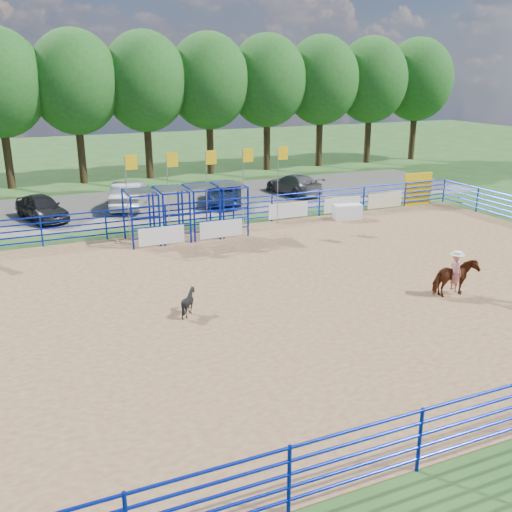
# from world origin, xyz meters

# --- Properties ---
(ground) EXTENTS (120.00, 120.00, 0.00)m
(ground) POSITION_xyz_m (0.00, 0.00, 0.00)
(ground) COLOR #355F26
(ground) RESTS_ON ground
(arena_dirt) EXTENTS (30.00, 20.00, 0.02)m
(arena_dirt) POSITION_xyz_m (0.00, 0.00, 0.01)
(arena_dirt) COLOR #A17850
(arena_dirt) RESTS_ON ground
(gravel_strip) EXTENTS (40.00, 10.00, 0.01)m
(gravel_strip) POSITION_xyz_m (0.00, 17.00, 0.01)
(gravel_strip) COLOR slate
(gravel_strip) RESTS_ON ground
(announcer_table) EXTENTS (1.65, 0.97, 0.83)m
(announcer_table) POSITION_xyz_m (7.10, 8.74, 0.43)
(announcer_table) COLOR white
(announcer_table) RESTS_ON arena_dirt
(horse_and_rider) EXTENTS (1.69, 0.83, 2.43)m
(horse_and_rider) POSITION_xyz_m (4.48, -2.71, 0.86)
(horse_and_rider) COLOR #5B2812
(horse_and_rider) RESTS_ON arena_dirt
(calf) EXTENTS (0.93, 0.85, 0.91)m
(calf) POSITION_xyz_m (-5.00, -0.41, 0.47)
(calf) COLOR black
(calf) RESTS_ON arena_dirt
(car_a) EXTENTS (2.98, 4.54, 1.44)m
(car_a) POSITION_xyz_m (-8.64, 15.35, 0.73)
(car_a) COLOR black
(car_a) RESTS_ON gravel_strip
(car_b) EXTENTS (3.23, 5.26, 1.64)m
(car_b) POSITION_xyz_m (-3.54, 16.41, 0.83)
(car_b) COLOR gray
(car_b) RESTS_ON gravel_strip
(car_c) EXTENTS (3.79, 5.20, 1.31)m
(car_c) POSITION_xyz_m (2.05, 15.07, 0.67)
(car_c) COLOR #161E38
(car_c) RESTS_ON gravel_strip
(car_d) EXTENTS (2.72, 4.91, 1.34)m
(car_d) POSITION_xyz_m (7.47, 16.11, 0.68)
(car_d) COLOR #5D5D60
(car_d) RESTS_ON gravel_strip
(perimeter_fence) EXTENTS (30.10, 20.10, 1.50)m
(perimeter_fence) POSITION_xyz_m (0.00, 0.00, 0.75)
(perimeter_fence) COLOR #071A9F
(perimeter_fence) RESTS_ON ground
(chute_assembly) EXTENTS (19.32, 2.41, 4.20)m
(chute_assembly) POSITION_xyz_m (-1.90, 8.84, 1.26)
(chute_assembly) COLOR #071A9F
(chute_assembly) RESTS_ON ground
(treeline) EXTENTS (56.40, 6.40, 11.24)m
(treeline) POSITION_xyz_m (0.00, 26.00, 7.53)
(treeline) COLOR #3F2B19
(treeline) RESTS_ON ground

